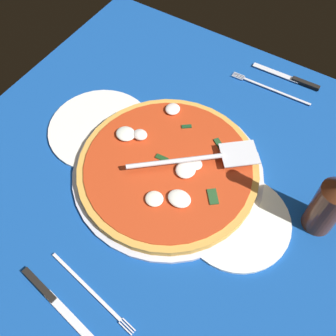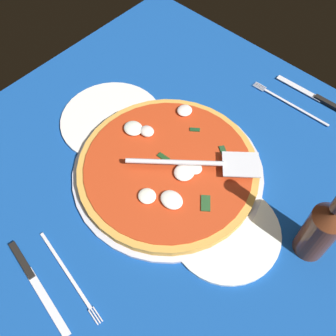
# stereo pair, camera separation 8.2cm
# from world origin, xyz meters

# --- Properties ---
(ground_plane) EXTENTS (0.94, 0.94, 0.01)m
(ground_plane) POSITION_xyz_m (0.00, 0.00, -0.00)
(ground_plane) COLOR #134495
(checker_pattern) EXTENTS (0.94, 0.94, 0.00)m
(checker_pattern) POSITION_xyz_m (-0.00, -0.00, 0.00)
(checker_pattern) COLOR silver
(checker_pattern) RESTS_ON ground_plane
(pizza_pan) EXTENTS (0.40, 0.40, 0.01)m
(pizza_pan) POSITION_xyz_m (0.01, -0.02, 0.01)
(pizza_pan) COLOR silver
(pizza_pan) RESTS_ON ground_plane
(dinner_plate_left) EXTENTS (0.21, 0.21, 0.01)m
(dinner_plate_left) POSITION_xyz_m (-0.16, 0.01, 0.01)
(dinner_plate_left) COLOR white
(dinner_plate_left) RESTS_ON ground_plane
(dinner_plate_right) EXTENTS (0.23, 0.23, 0.01)m
(dinner_plate_right) POSITION_xyz_m (0.20, -0.03, 0.01)
(dinner_plate_right) COLOR white
(dinner_plate_right) RESTS_ON ground_plane
(pizza) EXTENTS (0.37, 0.37, 0.03)m
(pizza) POSITION_xyz_m (0.01, -0.02, 0.02)
(pizza) COLOR gold
(pizza) RESTS_ON pizza_pan
(pizza_server) EXTENTS (0.23, 0.20, 0.01)m
(pizza_server) POSITION_xyz_m (-0.04, -0.06, 0.05)
(pizza_server) COLOR silver
(pizza_server) RESTS_ON pizza
(place_setting_near) EXTENTS (0.21, 0.13, 0.01)m
(place_setting_near) POSITION_xyz_m (-0.09, -0.38, 0.00)
(place_setting_near) COLOR silver
(place_setting_near) RESTS_ON ground_plane
(place_setting_far) EXTENTS (0.23, 0.14, 0.01)m
(place_setting_far) POSITION_xyz_m (0.01, 0.29, 0.00)
(place_setting_far) COLOR white
(place_setting_far) RESTS_ON ground_plane
(beer_bottle) EXTENTS (0.06, 0.06, 0.23)m
(beer_bottle) POSITION_xyz_m (-0.29, -0.07, 0.09)
(beer_bottle) COLOR #5D2C18
(beer_bottle) RESTS_ON ground_plane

